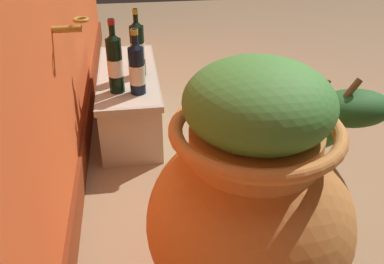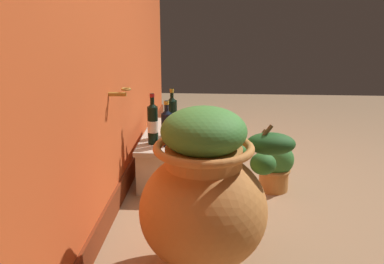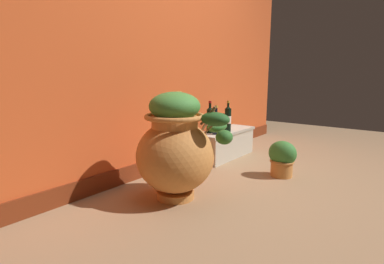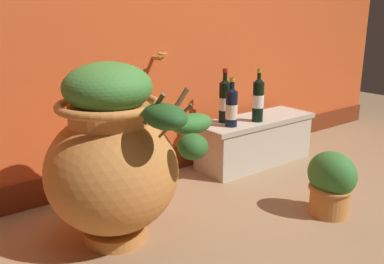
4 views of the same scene
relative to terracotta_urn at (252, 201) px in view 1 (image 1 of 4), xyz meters
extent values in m
plane|color=#9E7A56|center=(0.62, -0.54, -0.39)|extent=(7.00, 7.00, 0.00)
cube|color=maroon|center=(0.62, 0.56, -0.32)|extent=(4.40, 0.02, 0.15)
cylinder|color=#B28433|center=(0.57, 0.51, 0.34)|extent=(0.02, 0.10, 0.02)
torus|color=#B28433|center=(0.57, 0.46, 0.37)|extent=(0.06, 0.06, 0.01)
ellipsoid|color=#CC7F3D|center=(-0.01, 0.01, -0.07)|extent=(0.58, 0.58, 0.54)
cylinder|color=#CC7F3D|center=(-0.01, 0.01, 0.18)|extent=(0.34, 0.34, 0.11)
torus|color=#CC7F3D|center=(-0.01, 0.01, 0.23)|extent=(0.44, 0.44, 0.04)
cylinder|color=brown|center=(0.17, -0.21, 0.17)|extent=(0.10, 0.14, 0.17)
ellipsoid|color=#2D6628|center=(0.22, -0.28, 0.08)|extent=(0.12, 0.13, 0.11)
cylinder|color=brown|center=(0.24, -0.12, 0.20)|extent=(0.12, 0.08, 0.19)
ellipsoid|color=#387A33|center=(0.30, -0.16, 0.13)|extent=(0.21, 0.12, 0.09)
cylinder|color=brown|center=(0.06, -0.24, 0.25)|extent=(0.04, 0.12, 0.14)
ellipsoid|color=#235623|center=(0.07, -0.29, 0.23)|extent=(0.14, 0.22, 0.10)
ellipsoid|color=#428438|center=(-0.01, 0.01, 0.31)|extent=(0.37, 0.37, 0.21)
cube|color=beige|center=(1.21, 0.33, -0.24)|extent=(0.81, 0.29, 0.31)
cube|color=#AEA592|center=(1.21, 0.33, -0.10)|extent=(0.86, 0.30, 0.03)
cylinder|color=black|center=(0.98, 0.38, 0.05)|extent=(0.07, 0.07, 0.25)
cone|color=black|center=(0.98, 0.38, 0.18)|extent=(0.07, 0.07, 0.04)
cylinder|color=black|center=(0.98, 0.38, 0.22)|extent=(0.03, 0.03, 0.09)
cylinder|color=maroon|center=(0.98, 0.38, 0.25)|extent=(0.03, 0.03, 0.02)
cylinder|color=white|center=(0.98, 0.38, 0.04)|extent=(0.07, 0.07, 0.08)
cylinder|color=black|center=(1.16, 0.27, 0.05)|extent=(0.07, 0.07, 0.25)
cone|color=black|center=(1.16, 0.27, 0.18)|extent=(0.07, 0.07, 0.04)
cylinder|color=black|center=(1.16, 0.27, 0.21)|extent=(0.02, 0.02, 0.08)
cylinder|color=#B7932D|center=(1.16, 0.27, 0.24)|extent=(0.03, 0.03, 0.02)
cylinder|color=white|center=(1.16, 0.27, 0.05)|extent=(0.07, 0.07, 0.08)
cylinder|color=black|center=(0.95, 0.28, 0.03)|extent=(0.07, 0.07, 0.22)
cone|color=black|center=(0.95, 0.28, 0.15)|extent=(0.07, 0.07, 0.04)
cylinder|color=black|center=(0.95, 0.28, 0.18)|extent=(0.03, 0.03, 0.08)
cylinder|color=#B7932D|center=(0.95, 0.28, 0.21)|extent=(0.03, 0.03, 0.02)
cylinder|color=beige|center=(0.95, 0.28, 0.01)|extent=(0.07, 0.07, 0.09)
cylinder|color=#CC7F3D|center=(0.97, -0.43, -0.32)|extent=(0.20, 0.20, 0.15)
torus|color=#BB7538|center=(0.97, -0.43, -0.25)|extent=(0.22, 0.22, 0.02)
ellipsoid|color=#387A33|center=(0.97, -0.43, -0.18)|extent=(0.20, 0.26, 0.23)
camera|label=1|loc=(-0.90, 0.30, 0.76)|focal=40.02mm
camera|label=2|loc=(-1.80, -0.05, 0.85)|focal=41.05mm
camera|label=3|loc=(-1.60, -1.41, 0.52)|focal=27.75mm
camera|label=4|loc=(-0.79, -1.59, 0.62)|focal=40.07mm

